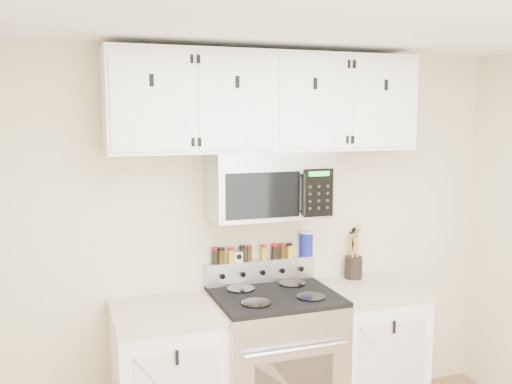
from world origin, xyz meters
TOP-DOWN VIEW (x-y plane):
  - back_wall at (0.00, 1.75)m, footprint 3.50×0.01m
  - range at (0.00, 1.43)m, footprint 0.76×0.65m
  - base_cabinet_left at (-0.69, 1.45)m, footprint 0.64×0.62m
  - base_cabinet_right at (0.69, 1.45)m, footprint 0.64×0.62m
  - microwave at (0.00, 1.55)m, footprint 0.76×0.44m
  - upper_cabinets at (-0.00, 1.58)m, footprint 2.00×0.35m
  - utensil_crock at (0.69, 1.66)m, footprint 0.12×0.12m
  - kitchen_timer at (-0.16, 1.71)m, footprint 0.07×0.06m
  - salt_canister at (0.34, 1.71)m, footprint 0.09×0.09m
  - spice_jar_0 at (-0.32, 1.71)m, footprint 0.04×0.04m
  - spice_jar_1 at (-0.27, 1.71)m, footprint 0.05×0.05m
  - spice_jar_2 at (-0.20, 1.71)m, footprint 0.04×0.04m
  - spice_jar_3 at (-0.13, 1.71)m, footprint 0.04×0.04m
  - spice_jar_4 at (-0.08, 1.71)m, footprint 0.04×0.04m
  - spice_jar_5 at (0.03, 1.71)m, footprint 0.04×0.04m
  - spice_jar_6 at (0.11, 1.71)m, footprint 0.05×0.05m
  - spice_jar_7 at (0.16, 1.71)m, footprint 0.05×0.05m
  - spice_jar_8 at (0.17, 1.71)m, footprint 0.04×0.04m
  - spice_jar_9 at (0.22, 1.71)m, footprint 0.04×0.04m

SIDE VIEW (x-z plane):
  - base_cabinet_left at x=-0.69m, z-range 0.00..0.92m
  - base_cabinet_right at x=0.69m, z-range 0.00..0.92m
  - range at x=0.00m, z-range -0.06..1.04m
  - utensil_crock at x=0.69m, z-range 0.83..1.19m
  - kitchen_timer at x=-0.16m, z-range 1.10..1.17m
  - spice_jar_8 at x=0.17m, z-range 1.10..1.19m
  - spice_jar_9 at x=0.22m, z-range 1.10..1.20m
  - spice_jar_2 at x=-0.20m, z-range 1.10..1.20m
  - spice_jar_7 at x=0.16m, z-range 1.10..1.20m
  - spice_jar_5 at x=0.03m, z-range 1.10..1.20m
  - spice_jar_1 at x=-0.27m, z-range 1.10..1.20m
  - spice_jar_6 at x=0.11m, z-range 1.10..1.20m
  - spice_jar_4 at x=-0.08m, z-range 1.10..1.20m
  - spice_jar_3 at x=-0.13m, z-range 1.10..1.21m
  - spice_jar_0 at x=-0.32m, z-range 1.10..1.21m
  - salt_canister at x=0.34m, z-range 1.10..1.27m
  - back_wall at x=0.00m, z-range 0.00..2.50m
  - microwave at x=0.00m, z-range 1.42..1.84m
  - upper_cabinets at x=0.00m, z-range 1.84..2.46m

